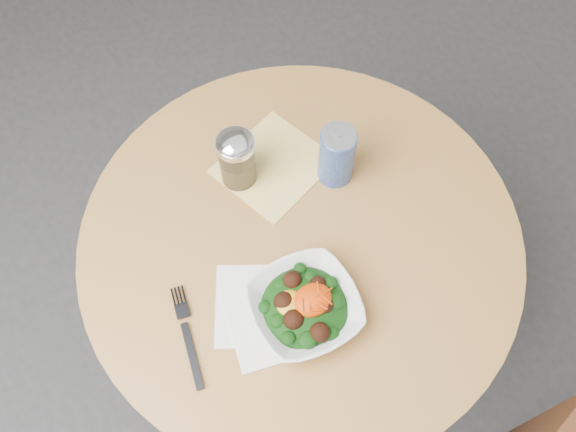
% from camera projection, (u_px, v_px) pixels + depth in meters
% --- Properties ---
extents(ground, '(6.00, 6.00, 0.00)m').
position_uv_depth(ground, '(296.00, 345.00, 1.96)').
color(ground, '#2F2F32').
rests_on(ground, ground).
extents(table, '(0.90, 0.90, 0.75)m').
position_uv_depth(table, '(299.00, 275.00, 1.47)').
color(table, black).
rests_on(table, ground).
extents(cloth_napkin, '(0.26, 0.24, 0.00)m').
position_uv_depth(cloth_napkin, '(273.00, 165.00, 1.37)').
color(cloth_napkin, yellow).
rests_on(cloth_napkin, table).
extents(paper_napkins, '(0.23, 0.26, 0.00)m').
position_uv_depth(paper_napkins, '(266.00, 312.00, 1.22)').
color(paper_napkins, white).
rests_on(paper_napkins, table).
extents(salad_bowl, '(0.23, 0.23, 0.08)m').
position_uv_depth(salad_bowl, '(305.00, 306.00, 1.20)').
color(salad_bowl, white).
rests_on(salad_bowl, table).
extents(fork, '(0.08, 0.20, 0.00)m').
position_uv_depth(fork, '(187.00, 333.00, 1.20)').
color(fork, black).
rests_on(fork, table).
extents(spice_shaker, '(0.08, 0.08, 0.14)m').
position_uv_depth(spice_shaker, '(237.00, 159.00, 1.30)').
color(spice_shaker, silver).
rests_on(spice_shaker, table).
extents(beverage_can, '(0.07, 0.07, 0.14)m').
position_uv_depth(beverage_can, '(337.00, 156.00, 1.30)').
color(beverage_can, navy).
rests_on(beverage_can, table).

